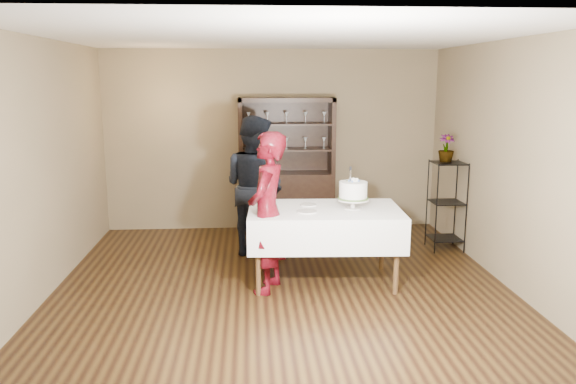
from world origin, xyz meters
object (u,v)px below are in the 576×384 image
object	(u,v)px
potted_plant	(446,148)
china_hutch	(286,188)
cake_table	(324,226)
man	(254,186)
woman	(267,213)
plant_etagere	(446,202)
cake	(353,192)

from	to	relation	value
potted_plant	china_hutch	bearing A→B (deg)	153.80
cake_table	man	world-z (taller)	man
cake_table	man	size ratio (longest dim) A/B	0.96
woman	man	bearing A→B (deg)	-156.76
cake_table	woman	distance (m)	0.72
china_hutch	plant_etagere	distance (m)	2.33
plant_etagere	cake_table	distance (m)	2.11
plant_etagere	cake_table	bearing A→B (deg)	-148.25
man	potted_plant	bearing A→B (deg)	-135.62
cake_table	cake	distance (m)	0.50
cake_table	potted_plant	distance (m)	2.23
china_hutch	plant_etagere	xyz separation A→B (m)	(2.08, -1.05, -0.01)
china_hutch	cake_table	size ratio (longest dim) A/B	1.15
potted_plant	woman	bearing A→B (deg)	-150.21
china_hutch	cake	world-z (taller)	china_hutch
woman	cake	size ratio (longest dim) A/B	3.62
china_hutch	potted_plant	world-z (taller)	china_hutch
woman	potted_plant	xyz separation A→B (m)	(2.41, 1.38, 0.50)
china_hutch	cake_table	xyz separation A→B (m)	(0.29, -2.16, -0.01)
plant_etagere	man	size ratio (longest dim) A/B	0.66
cake	potted_plant	distance (m)	1.90
woman	man	world-z (taller)	man
cake_table	plant_etagere	bearing A→B (deg)	31.75
plant_etagere	woman	bearing A→B (deg)	-151.28
cake_table	man	xyz separation A→B (m)	(-0.77, 1.07, 0.26)
woman	plant_etagere	bearing A→B (deg)	136.56
potted_plant	cake	bearing A→B (deg)	-141.07
china_hutch	man	bearing A→B (deg)	-114.05
man	china_hutch	bearing A→B (deg)	-71.46
plant_etagere	cake	distance (m)	1.90
china_hutch	potted_plant	xyz separation A→B (m)	(2.05, -1.01, 0.71)
woman	potted_plant	world-z (taller)	woman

